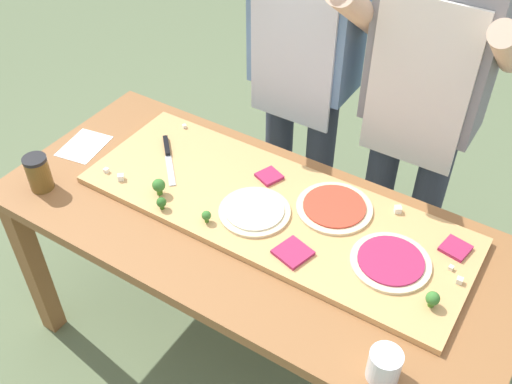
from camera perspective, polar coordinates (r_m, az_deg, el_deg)
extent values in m
plane|color=#60704C|center=(2.53, -0.33, -15.39)|extent=(8.00, 8.00, 0.00)
cube|color=brown|center=(2.48, -20.62, -6.85)|extent=(0.07, 0.07, 0.73)
cube|color=brown|center=(2.77, -10.78, 1.51)|extent=(0.07, 0.07, 0.73)
cube|color=brown|center=(2.30, 22.00, -12.54)|extent=(0.07, 0.07, 0.73)
cube|color=brown|center=(1.94, -0.41, -3.23)|extent=(1.73, 0.78, 0.04)
cube|color=tan|center=(1.95, 1.66, -1.63)|extent=(1.31, 0.48, 0.02)
cube|color=#B7BABF|center=(2.10, -8.26, 2.07)|extent=(0.13, 0.13, 0.00)
cube|color=black|center=(2.20, -8.62, 4.43)|extent=(0.09, 0.09, 0.02)
cylinder|color=beige|center=(1.95, 7.56, -1.52)|extent=(0.25, 0.25, 0.01)
cylinder|color=#BC3D28|center=(1.94, 7.58, -1.35)|extent=(0.21, 0.21, 0.01)
cylinder|color=beige|center=(1.81, 12.85, -6.61)|extent=(0.24, 0.24, 0.01)
cylinder|color=#9E234C|center=(1.81, 12.88, -6.44)|extent=(0.20, 0.20, 0.01)
cylinder|color=beige|center=(1.92, -0.13, -1.91)|extent=(0.24, 0.24, 0.01)
cylinder|color=beige|center=(1.91, -0.13, -1.74)|extent=(0.19, 0.19, 0.01)
cube|color=#9E234C|center=(1.90, 18.69, -5.16)|extent=(0.09, 0.09, 0.01)
cube|color=#9E234C|center=(2.05, 1.29, 1.53)|extent=(0.10, 0.10, 0.01)
cube|color=#9E234C|center=(1.79, 3.58, -5.84)|extent=(0.12, 0.12, 0.01)
cylinder|color=#3F7220|center=(1.89, -4.78, -2.69)|extent=(0.01, 0.01, 0.02)
sphere|color=#38752D|center=(1.88, -4.81, -2.27)|extent=(0.03, 0.03, 0.03)
cylinder|color=#3F7220|center=(1.73, 16.54, -10.27)|extent=(0.02, 0.02, 0.02)
sphere|color=#38752D|center=(1.72, 16.69, -9.80)|extent=(0.04, 0.04, 0.04)
cylinder|color=#3F7220|center=(2.01, -9.29, 0.07)|extent=(0.02, 0.02, 0.02)
sphere|color=#38752D|center=(1.99, -9.37, 0.65)|extent=(0.04, 0.04, 0.04)
cylinder|color=#366618|center=(1.95, -9.06, -1.40)|extent=(0.01, 0.01, 0.02)
sphere|color=#2D6623|center=(1.94, -9.12, -0.98)|extent=(0.03, 0.03, 0.03)
cube|color=silver|center=(1.84, 18.30, -6.96)|extent=(0.02, 0.02, 0.01)
cube|color=white|center=(1.97, 13.52, -1.65)|extent=(0.03, 0.03, 0.02)
cube|color=white|center=(2.09, -12.91, 1.39)|extent=(0.03, 0.03, 0.02)
cube|color=silver|center=(1.81, 19.05, -8.07)|extent=(0.02, 0.02, 0.02)
cube|color=white|center=(2.13, -14.25, 2.03)|extent=(0.02, 0.02, 0.02)
cube|color=white|center=(2.30, -6.91, 6.32)|extent=(0.02, 0.02, 0.01)
cylinder|color=white|center=(1.57, 12.27, -16.03)|extent=(0.09, 0.09, 0.09)
cylinder|color=white|center=(1.59, 12.17, -16.39)|extent=(0.08, 0.08, 0.05)
cylinder|color=brown|center=(2.14, -20.21, 1.61)|extent=(0.08, 0.08, 0.12)
cylinder|color=black|center=(2.10, -20.62, 2.96)|extent=(0.08, 0.08, 0.01)
cube|color=white|center=(2.32, -16.22, 4.31)|extent=(0.17, 0.20, 0.00)
cylinder|color=#333847|center=(2.67, 2.18, 2.80)|extent=(0.12, 0.12, 0.90)
cylinder|color=#333847|center=(2.60, 5.98, 1.30)|extent=(0.12, 0.12, 0.90)
cube|color=#6689B2|center=(2.24, 4.97, 16.48)|extent=(0.40, 0.20, 0.55)
cube|color=silver|center=(2.19, 3.45, 13.54)|extent=(0.34, 0.01, 0.60)
cylinder|color=#DBB293|center=(2.02, 9.75, 16.91)|extent=(0.08, 0.39, 0.31)
cylinder|color=#333847|center=(2.52, 11.53, -0.90)|extent=(0.12, 0.12, 0.90)
cylinder|color=#333847|center=(2.49, 15.72, -2.55)|extent=(0.12, 0.12, 0.90)
cube|color=gray|center=(2.09, 16.81, 12.88)|extent=(0.40, 0.20, 0.55)
cube|color=silver|center=(2.04, 15.34, 9.70)|extent=(0.34, 0.01, 0.60)
cylinder|color=#DBB293|center=(2.01, 10.19, 16.78)|extent=(0.08, 0.39, 0.31)
cylinder|color=#DBB293|center=(1.91, 23.07, 12.63)|extent=(0.08, 0.39, 0.31)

